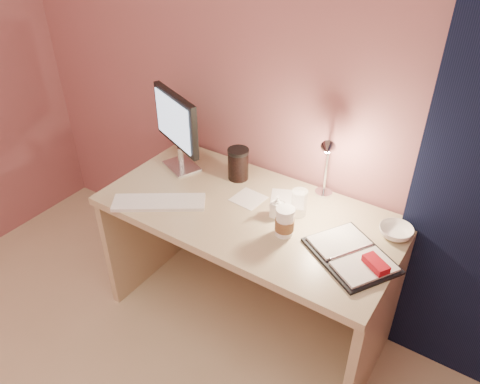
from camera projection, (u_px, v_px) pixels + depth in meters
The scene contains 12 objects.
desk at pixel (257, 238), 2.35m from camera, with size 1.40×0.70×0.73m.
monitor at pixel (178, 125), 2.34m from camera, with size 0.37×0.20×0.42m.
keyboard at pixel (159, 202), 2.21m from camera, with size 0.43×0.13×0.02m, color white.
planner at pixel (353, 255), 1.89m from camera, with size 0.43×0.41×0.05m.
paper_b at pixel (248, 199), 2.24m from camera, with size 0.14×0.14×0.00m, color white.
paper_c at pixel (287, 199), 2.24m from camera, with size 0.16×0.16×0.00m, color white.
coffee_cup at pixel (285, 222), 1.99m from camera, with size 0.08×0.08×0.13m.
clear_cup at pixel (299, 203), 2.11m from camera, with size 0.07×0.07×0.13m, color white.
bowl at pixel (396, 232), 2.00m from camera, with size 0.14×0.14×0.05m, color white.
lotion_bottle at pixel (277, 206), 2.10m from camera, with size 0.05×0.05×0.11m, color white.
dark_jar at pixel (238, 165), 2.36m from camera, with size 0.10×0.10×0.15m, color black.
desk_lamp at pixel (314, 160), 2.11m from camera, with size 0.13×0.22×0.36m.
Camera 1 is at (0.93, -0.10, 2.03)m, focal length 35.00 mm.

